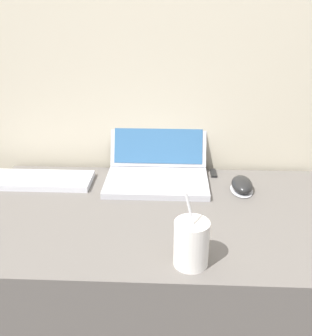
{
  "coord_description": "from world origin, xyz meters",
  "views": [
    {
      "loc": [
        0.04,
        -0.68,
        1.33
      ],
      "look_at": [
        -0.01,
        0.43,
        0.83
      ],
      "focal_mm": 42.0,
      "sensor_mm": 36.0,
      "label": 1
    }
  ],
  "objects_px": {
    "laptop": "(157,162)",
    "external_keyboard": "(32,180)",
    "usb_stick": "(213,173)",
    "computer_mouse": "(242,185)",
    "drink_cup": "(191,243)"
  },
  "relations": [
    {
      "from": "laptop",
      "to": "external_keyboard",
      "type": "distance_m",
      "value": 0.42
    },
    {
      "from": "laptop",
      "to": "drink_cup",
      "type": "height_order",
      "value": "laptop"
    },
    {
      "from": "computer_mouse",
      "to": "usb_stick",
      "type": "xyz_separation_m",
      "value": [
        -0.08,
        0.12,
        -0.01
      ]
    },
    {
      "from": "drink_cup",
      "to": "usb_stick",
      "type": "relative_size",
      "value": 3.26
    },
    {
      "from": "drink_cup",
      "to": "external_keyboard",
      "type": "bearing_deg",
      "value": 141.71
    },
    {
      "from": "computer_mouse",
      "to": "external_keyboard",
      "type": "bearing_deg",
      "value": 177.97
    },
    {
      "from": "drink_cup",
      "to": "laptop",
      "type": "bearing_deg",
      "value": 101.79
    },
    {
      "from": "computer_mouse",
      "to": "usb_stick",
      "type": "distance_m",
      "value": 0.15
    },
    {
      "from": "external_keyboard",
      "to": "usb_stick",
      "type": "height_order",
      "value": "external_keyboard"
    },
    {
      "from": "usb_stick",
      "to": "computer_mouse",
      "type": "bearing_deg",
      "value": -56.48
    },
    {
      "from": "drink_cup",
      "to": "usb_stick",
      "type": "height_order",
      "value": "drink_cup"
    },
    {
      "from": "laptop",
      "to": "usb_stick",
      "type": "xyz_separation_m",
      "value": [
        0.2,
        0.03,
        -0.05
      ]
    },
    {
      "from": "laptop",
      "to": "computer_mouse",
      "type": "distance_m",
      "value": 0.29
    },
    {
      "from": "drink_cup",
      "to": "computer_mouse",
      "type": "relative_size",
      "value": 1.69
    },
    {
      "from": "external_keyboard",
      "to": "usb_stick",
      "type": "relative_size",
      "value": 6.64
    }
  ]
}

